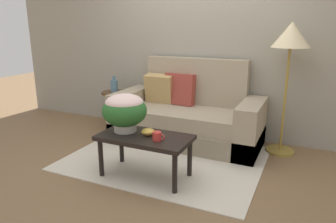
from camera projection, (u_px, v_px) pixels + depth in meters
ground_plane at (159, 165)px, 3.58m from camera, size 14.00×14.00×0.00m
wall_back at (201, 28)px, 4.34m from camera, size 6.40×0.12×2.99m
area_rug at (166, 158)px, 3.75m from camera, size 2.21×1.72×0.01m
couch at (187, 117)px, 4.24m from camera, size 1.96×0.87×1.10m
coffee_table at (145, 141)px, 3.20m from camera, size 0.94×0.50×0.45m
side_table at (115, 103)px, 4.80m from camera, size 0.39×0.39×0.56m
floor_lamp at (291, 43)px, 3.58m from camera, size 0.44×0.44×1.57m
potted_plant at (125, 110)px, 3.26m from camera, size 0.47×0.47×0.40m
coffee_mug at (157, 136)px, 3.05m from camera, size 0.13×0.09×0.09m
snack_bowl at (148, 132)px, 3.19m from camera, size 0.14×0.14×0.07m
table_vase at (114, 86)px, 4.72m from camera, size 0.11×0.11×0.24m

